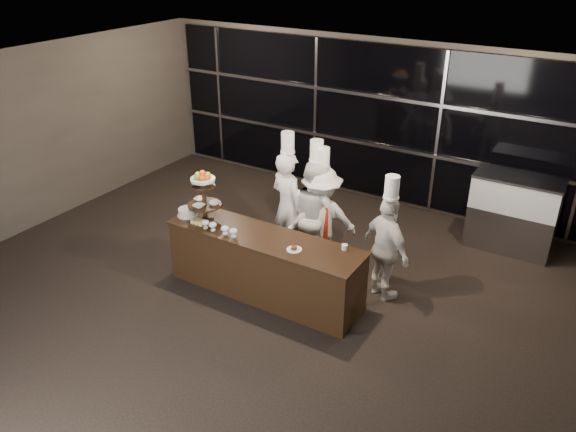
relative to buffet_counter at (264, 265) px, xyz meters
The scene contains 14 objects.
room 1.58m from the buffet_counter, 93.24° to the right, with size 10.00×10.00×10.00m.
window_wall 3.88m from the buffet_counter, 91.04° to the left, with size 8.60×0.10×2.80m.
buffet_counter is the anchor object (origin of this frame).
display_stand 1.33m from the buffet_counter, behind, with size 0.48×0.48×0.74m.
compotes 0.82m from the buffet_counter, 159.40° to the right, with size 0.59×0.11×0.12m.
layer_cake 1.39m from the buffet_counter, behind, with size 0.30×0.30×0.11m.
pastry_squares 1.11m from the buffet_counter, behind, with size 0.19×0.13×0.05m.
small_plate 0.72m from the buffet_counter, 10.53° to the right, with size 0.20×0.20×0.05m.
chef_cup 1.22m from the buffet_counter, 12.96° to the left, with size 0.08×0.08×0.07m, color white.
display_case 4.08m from the buffet_counter, 49.65° to the left, with size 1.32×0.57×1.24m.
chef_a 1.10m from the buffet_counter, 102.63° to the left, with size 0.75×0.61×2.07m.
chef_b 1.14m from the buffet_counter, 78.58° to the left, with size 1.03×0.94×2.01m.
chef_c 1.16m from the buffet_counter, 73.76° to the left, with size 1.20×1.08×1.91m.
chef_d 1.69m from the buffet_counter, 28.93° to the left, with size 0.96×0.78×1.83m.
Camera 1 is at (3.80, -4.28, 4.57)m, focal length 35.00 mm.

